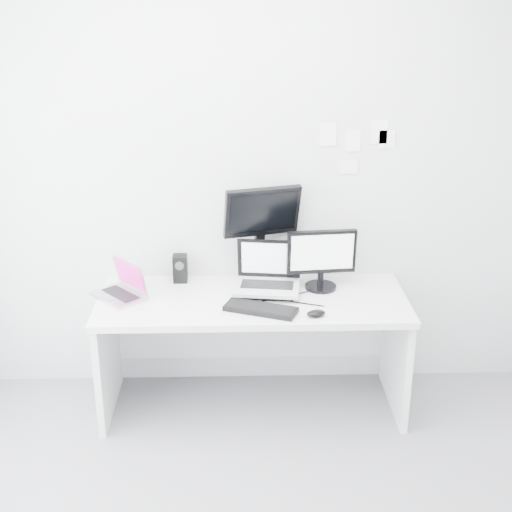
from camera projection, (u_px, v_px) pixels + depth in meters
back_wall at (251, 179)px, 4.15m from camera, size 3.60×0.00×3.60m
desk at (253, 353)px, 4.18m from camera, size 1.80×0.70×0.73m
macbook at (117, 279)px, 4.01m from camera, size 0.38×0.38×0.23m
speaker at (180, 268)px, 4.25m from camera, size 0.10×0.10×0.17m
dell_laptop at (267, 269)px, 4.04m from camera, size 0.41×0.34×0.31m
rear_monitor at (261, 233)px, 4.18m from camera, size 0.49×0.28×0.62m
samsung_monitor at (322, 259)px, 4.11m from camera, size 0.43×0.23×0.38m
keyboard at (261, 309)px, 3.88m from camera, size 0.43×0.28×0.03m
mouse at (316, 313)px, 3.82m from camera, size 0.12×0.10×0.04m
wall_note_0 at (328, 134)px, 4.06m from camera, size 0.10×0.00×0.14m
wall_note_1 at (353, 141)px, 4.08m from camera, size 0.09×0.00×0.13m
wall_note_2 at (379, 132)px, 4.06m from camera, size 0.10×0.00×0.14m
wall_note_3 at (348, 167)px, 4.13m from camera, size 0.11×0.00×0.08m
wall_note_4 at (387, 139)px, 4.08m from camera, size 0.10×0.00×0.10m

